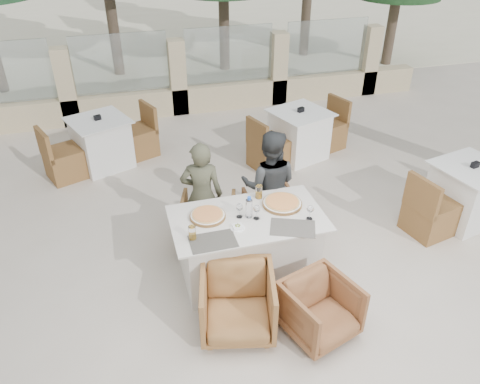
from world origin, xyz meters
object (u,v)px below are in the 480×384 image
object	(u,v)px
pizza_right	(282,203)
armchair_far_left	(208,221)
armchair_near_left	(238,303)
pizza_left	(208,215)
dining_table	(247,246)
wine_glass_centre	(239,210)
armchair_far_right	(271,214)
bg_table_c	(466,194)
diner_right	(269,186)
bg_table_b	(299,135)
wine_glass_corner	(310,212)
wine_glass_near	(257,211)
beer_glass_right	(259,192)
beer_glass_left	(192,233)
olive_dish	(238,227)
diner_left	(202,195)
bg_table_a	(102,143)
water_bottle	(249,207)
armchair_near_right	(320,309)

from	to	relation	value
pizza_right	armchair_far_left	bearing A→B (deg)	141.88
armchair_far_left	armchair_near_left	size ratio (longest dim) A/B	0.92
pizza_left	dining_table	bearing A→B (deg)	-16.06
wine_glass_centre	armchair_far_right	bearing A→B (deg)	47.60
pizza_left	bg_table_c	distance (m)	3.41
armchair_far_right	diner_right	size ratio (longest dim) A/B	0.44
bg_table_b	bg_table_c	xyz separation A→B (m)	(1.41, -2.20, 0.00)
wine_glass_corner	diner_right	distance (m)	0.87
wine_glass_near	beer_glass_right	xyz separation A→B (m)	(0.14, 0.37, -0.02)
beer_glass_left	olive_dish	size ratio (longest dim) A/B	1.33
armchair_far_left	beer_glass_left	bearing A→B (deg)	87.58
beer_glass_left	olive_dish	bearing A→B (deg)	5.48
pizza_left	pizza_right	world-z (taller)	pizza_right
wine_glass_corner	bg_table_b	world-z (taller)	wine_glass_corner
diner_right	bg_table_c	bearing A→B (deg)	-166.38
wine_glass_corner	beer_glass_right	bearing A→B (deg)	126.29
diner_left	bg_table_c	distance (m)	3.37
bg_table_b	wine_glass_corner	bearing A→B (deg)	-128.72
beer_glass_left	diner_right	bearing A→B (deg)	38.19
olive_dish	bg_table_a	distance (m)	3.43
wine_glass_near	beer_glass_right	distance (m)	0.40
olive_dish	water_bottle	bearing A→B (deg)	44.56
bg_table_c	bg_table_b	bearing A→B (deg)	110.49
beer_glass_left	armchair_far_left	distance (m)	1.09
wine_glass_near	armchair_far_left	distance (m)	0.99
beer_glass_right	armchair_far_right	size ratio (longest dim) A/B	0.25
dining_table	wine_glass_centre	size ratio (longest dim) A/B	8.70
pizza_right	wine_glass_corner	world-z (taller)	wine_glass_corner
armchair_near_right	wine_glass_corner	bearing A→B (deg)	59.10
pizza_right	wine_glass_near	bearing A→B (deg)	-153.63
water_bottle	beer_glass_left	bearing A→B (deg)	-161.85
pizza_right	bg_table_c	size ratio (longest dim) A/B	0.26
beer_glass_right	diner_left	world-z (taller)	diner_left
dining_table	armchair_far_right	world-z (taller)	dining_table
diner_left	bg_table_a	size ratio (longest dim) A/B	0.82
pizza_right	diner_right	world-z (taller)	diner_right
water_bottle	armchair_near_left	bearing A→B (deg)	-114.05
pizza_right	armchair_far_right	size ratio (longest dim) A/B	0.70
wine_glass_near	armchair_near_left	distance (m)	0.94
beer_glass_left	armchair_near_left	xyz separation A→B (m)	(0.31, -0.52, -0.52)
dining_table	diner_right	distance (m)	0.85
dining_table	olive_dish	bearing A→B (deg)	-134.47
wine_glass_corner	beer_glass_left	bearing A→B (deg)	-179.87
armchair_near_right	olive_dish	bearing A→B (deg)	107.26
armchair_near_left	armchair_near_right	xyz separation A→B (m)	(0.74, -0.26, -0.03)
beer_glass_right	bg_table_a	size ratio (longest dim) A/B	0.09
pizza_right	armchair_near_right	world-z (taller)	pizza_right
diner_left	wine_glass_centre	bearing A→B (deg)	126.42
wine_glass_near	armchair_near_left	xyz separation A→B (m)	(-0.39, -0.67, -0.54)
wine_glass_corner	water_bottle	bearing A→B (deg)	160.91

